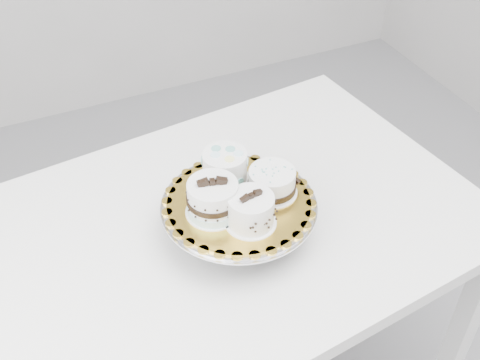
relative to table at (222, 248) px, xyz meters
name	(u,v)px	position (x,y,z in m)	size (l,w,h in m)	color
table	(222,248)	(0.00, 0.00, 0.00)	(1.24, 0.90, 0.75)	white
cake_stand	(239,213)	(0.02, -0.05, 0.14)	(0.33, 0.33, 0.09)	gray
cake_board	(239,202)	(0.02, -0.05, 0.17)	(0.30, 0.30, 0.00)	gold
cake_swirl	(251,211)	(0.02, -0.11, 0.21)	(0.11, 0.11, 0.08)	white
cake_banded	(213,200)	(-0.04, -0.05, 0.21)	(0.13, 0.13, 0.09)	white
cake_dots	(225,166)	(0.03, 0.03, 0.21)	(0.12, 0.12, 0.07)	white
cake_ribbon	(272,182)	(0.10, -0.05, 0.20)	(0.12, 0.12, 0.06)	white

